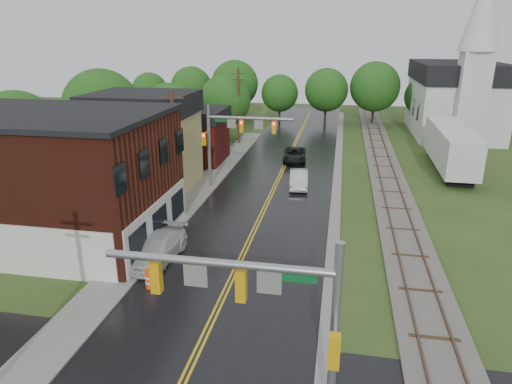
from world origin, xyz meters
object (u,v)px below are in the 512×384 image
(suv_dark, at_px, (295,155))
(semi_trailer, at_px, (451,146))
(construction_barrel, at_px, (151,279))
(traffic_signal_far, at_px, (233,132))
(utility_pole_c, at_px, (239,105))
(tree_left_c, at_px, (171,111))
(tree_left_b, at_px, (103,110))
(sedan_silver, at_px, (299,179))
(tree_left_e, at_px, (226,102))
(pickup_white, at_px, (158,249))
(brick_building, at_px, (52,177))
(traffic_signal_near, at_px, (265,303))
(utility_pole_b, at_px, (175,147))
(tree_left_a, at_px, (19,136))
(church, at_px, (458,91))

(suv_dark, distance_m, semi_trailer, 15.42)
(semi_trailer, xyz_separation_m, construction_barrel, (-20.08, -26.43, -1.96))
(suv_dark, bearing_deg, traffic_signal_far, -117.84)
(utility_pole_c, distance_m, tree_left_c, 8.16)
(construction_barrel, bearing_deg, utility_pole_c, 94.75)
(tree_left_b, relative_size, construction_barrel, 9.28)
(traffic_signal_far, bearing_deg, construction_barrel, -91.72)
(sedan_silver, height_order, semi_trailer, semi_trailer)
(sedan_silver, xyz_separation_m, semi_trailer, (14.04, 8.08, 1.76))
(tree_left_c, height_order, sedan_silver, tree_left_c)
(tree_left_e, height_order, pickup_white, tree_left_e)
(brick_building, xyz_separation_m, traffic_signal_far, (9.01, 12.00, 0.82))
(traffic_signal_near, height_order, suv_dark, traffic_signal_near)
(traffic_signal_near, distance_m, traffic_signal_far, 25.94)
(brick_building, xyz_separation_m, pickup_white, (7.68, -1.99, -3.40))
(traffic_signal_near, height_order, utility_pole_b, utility_pole_b)
(traffic_signal_far, distance_m, tree_left_c, 16.56)
(utility_pole_c, xyz_separation_m, tree_left_a, (-13.05, -22.10, 0.39))
(church, height_order, tree_left_c, church)
(suv_dark, bearing_deg, traffic_signal_near, -90.18)
(suv_dark, bearing_deg, pickup_white, -107.74)
(utility_pole_c, height_order, pickup_white, utility_pole_c)
(pickup_white, height_order, construction_barrel, pickup_white)
(utility_pole_c, relative_size, construction_barrel, 8.62)
(church, xyz_separation_m, tree_left_e, (-28.85, -7.84, -1.02))
(tree_left_c, bearing_deg, traffic_signal_far, -51.18)
(traffic_signal_far, xyz_separation_m, tree_left_a, (-16.38, -5.10, 0.14))
(utility_pole_c, bearing_deg, traffic_signal_near, -76.26)
(brick_building, bearing_deg, semi_trailer, 36.85)
(tree_left_c, bearing_deg, brick_building, -86.86)
(suv_dark, bearing_deg, sedan_silver, -86.16)
(traffic_signal_near, bearing_deg, traffic_signal_far, 105.52)
(utility_pole_b, height_order, semi_trailer, utility_pole_b)
(traffic_signal_far, relative_size, pickup_white, 1.41)
(traffic_signal_near, bearing_deg, semi_trailer, 69.85)
(tree_left_a, xyz_separation_m, semi_trailer, (35.95, 14.53, -2.63))
(utility_pole_c, bearing_deg, construction_barrel, -85.25)
(traffic_signal_near, distance_m, tree_left_e, 45.59)
(tree_left_c, height_order, semi_trailer, tree_left_c)
(church, relative_size, traffic_signal_near, 2.72)
(church, xyz_separation_m, suv_dark, (-19.20, -16.81, -5.13))
(suv_dark, bearing_deg, tree_left_b, -169.48)
(church, distance_m, pickup_white, 47.95)
(traffic_signal_far, distance_m, pickup_white, 14.67)
(traffic_signal_far, xyz_separation_m, utility_pole_b, (-3.33, -5.00, -0.25))
(brick_building, distance_m, suv_dark, 25.86)
(utility_pole_b, xyz_separation_m, construction_barrel, (2.82, -12.00, -4.20))
(church, relative_size, traffic_signal_far, 2.72)
(church, bearing_deg, traffic_signal_near, -107.72)
(tree_left_b, relative_size, tree_left_e, 1.19)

